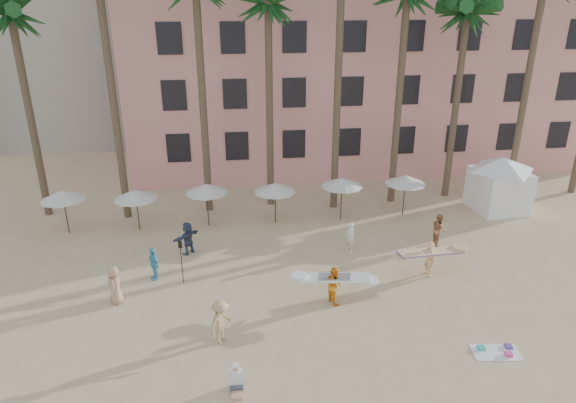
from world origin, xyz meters
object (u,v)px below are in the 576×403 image
(pink_hotel, at_px, (356,58))
(carrier_white, at_px, (334,283))
(carrier_yellow, at_px, (430,256))
(cabana, at_px, (500,179))

(pink_hotel, xyz_separation_m, carrier_white, (-6.27, -22.39, -7.05))
(pink_hotel, bearing_deg, carrier_white, -105.66)
(carrier_yellow, xyz_separation_m, carrier_white, (-5.12, -1.75, -0.07))
(pink_hotel, bearing_deg, cabana, -64.82)
(cabana, xyz_separation_m, carrier_yellow, (-7.39, -7.37, -1.04))
(cabana, distance_m, carrier_white, 15.52)
(pink_hotel, xyz_separation_m, carrier_yellow, (-1.16, -20.63, -6.98))
(cabana, bearing_deg, carrier_white, -143.88)
(cabana, height_order, carrier_white, cabana)
(pink_hotel, distance_m, carrier_white, 24.30)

